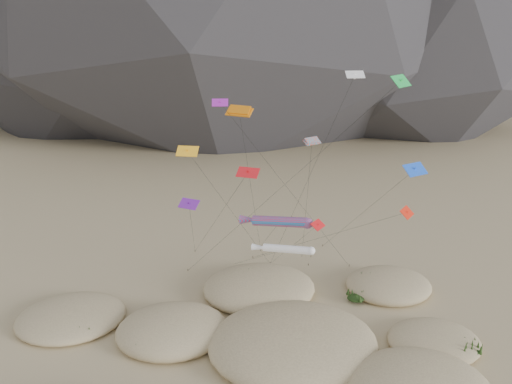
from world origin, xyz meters
TOP-DOWN VIEW (x-y plane):
  - ground at (0.00, 0.00)m, footprint 500.00×500.00m
  - dunes at (-1.43, 4.03)m, footprint 49.54×33.23m
  - dune_grass at (0.19, 3.41)m, footprint 44.38×28.67m
  - kite_stakes at (2.47, 23.33)m, footprint 21.95×6.85m
  - rainbow_tube_kite at (0.22, 7.51)m, footprint 7.23×21.24m
  - white_tube_kite at (1.41, 9.85)m, footprint 7.77×14.58m
  - orange_parafoil at (-2.87, 15.28)m, footprint 5.34×12.20m
  - multi_parafoil at (5.25, 15.21)m, footprint 2.32×9.51m
  - delta_kites at (4.38, 11.57)m, footprint 26.61×22.92m

SIDE VIEW (x-z plane):
  - ground at x=0.00m, z-range 0.00..0.00m
  - kite_stakes at x=2.47m, z-range 0.00..0.30m
  - dunes at x=-1.43m, z-range -1.20..2.64m
  - dune_grass at x=0.19m, z-range 0.08..1.65m
  - white_tube_kite at x=1.41m, z-range 3.90..13.11m
  - rainbow_tube_kite at x=0.22m, z-range 5.98..19.70m
  - delta_kites at x=4.38m, z-range 5.15..31.67m
  - multi_parafoil at x=5.25m, z-range 9.09..28.62m
  - orange_parafoil at x=-2.87m, z-range 10.87..34.10m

